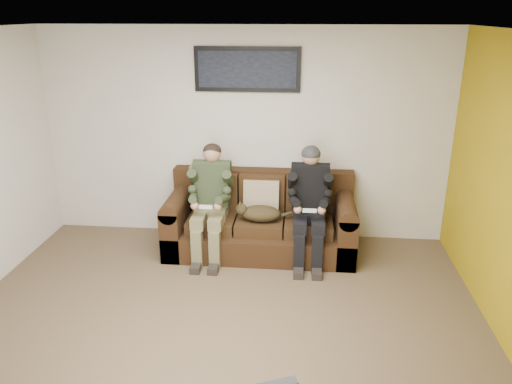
# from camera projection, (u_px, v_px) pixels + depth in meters

# --- Properties ---
(floor) EXTENTS (5.00, 5.00, 0.00)m
(floor) POSITION_uv_depth(u_px,v_px,m) (217.00, 336.00, 4.47)
(floor) COLOR brown
(floor) RESTS_ON ground
(ceiling) EXTENTS (5.00, 5.00, 0.00)m
(ceiling) POSITION_uv_depth(u_px,v_px,m) (207.00, 32.00, 3.58)
(ceiling) COLOR silver
(ceiling) RESTS_ON ground
(wall_back) EXTENTS (5.00, 0.00, 5.00)m
(wall_back) POSITION_uv_depth(u_px,v_px,m) (245.00, 136.00, 6.13)
(wall_back) COLOR beige
(wall_back) RESTS_ON ground
(sofa) EXTENTS (2.22, 0.96, 0.91)m
(sofa) POSITION_uv_depth(u_px,v_px,m) (261.00, 221.00, 6.04)
(sofa) COLOR #331E0F
(sofa) RESTS_ON ground
(throw_pillow) EXTENTS (0.42, 0.20, 0.42)m
(throw_pillow) POSITION_uv_depth(u_px,v_px,m) (261.00, 197.00, 5.98)
(throw_pillow) COLOR tan
(throw_pillow) RESTS_ON sofa
(throw_blanket) EXTENTS (0.45, 0.22, 0.08)m
(throw_blanket) POSITION_uv_depth(u_px,v_px,m) (209.00, 168.00, 6.17)
(throw_blanket) COLOR gray
(throw_blanket) RESTS_ON sofa
(person_left) EXTENTS (0.51, 0.87, 1.30)m
(person_left) POSITION_uv_depth(u_px,v_px,m) (211.00, 195.00, 5.79)
(person_left) COLOR olive
(person_left) RESTS_ON sofa
(person_right) EXTENTS (0.51, 0.86, 1.31)m
(person_right) POSITION_uv_depth(u_px,v_px,m) (310.00, 198.00, 5.68)
(person_right) COLOR black
(person_right) RESTS_ON sofa
(cat) EXTENTS (0.66, 0.26, 0.24)m
(cat) POSITION_uv_depth(u_px,v_px,m) (259.00, 213.00, 5.76)
(cat) COLOR #44361A
(cat) RESTS_ON sofa
(framed_poster) EXTENTS (1.25, 0.05, 0.52)m
(framed_poster) POSITION_uv_depth(u_px,v_px,m) (247.00, 69.00, 5.82)
(framed_poster) COLOR black
(framed_poster) RESTS_ON wall_back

